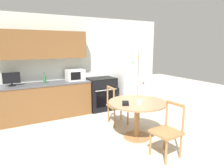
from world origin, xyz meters
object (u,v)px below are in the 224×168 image
Objects in this scene: oven_range at (101,93)px; counter_bottle at (45,79)px; dining_chair_near at (167,132)px; wallet at (126,104)px; candle_glass at (140,103)px; countertop_tv at (11,79)px; dining_chair_far at (117,106)px; refrigerator at (131,77)px; microwave at (75,75)px.

counter_bottle is at bearing 178.34° from oven_range.
dining_chair_near is 0.88m from wallet.
counter_bottle is at bearing 119.32° from candle_glass.
counter_bottle is at bearing 0.20° from countertop_tv.
counter_bottle is 1.93m from dining_chair_far.
refrigerator reaches higher than oven_range.
dining_chair_far reaches higher than candle_glass.
counter_bottle is 3.22m from dining_chair_near.
oven_range is at bearing 177.01° from refrigerator.
oven_range reaches higher than wallet.
counter_bottle is at bearing -128.61° from dining_chair_far.
refrigerator is at bearing 53.49° from wallet.
microwave is 0.79m from counter_bottle.
dining_chair_near is 5.34× the size of wallet.
countertop_tv reaches higher than microwave.
microwave is at bearing 101.80° from candle_glass.
oven_range is 11.63× the size of candle_glass.
candle_glass is at bearing -78.20° from microwave.
oven_range is 2.33× the size of microwave.
wallet is at bearing -16.91° from dining_chair_far.
oven_range is at bearing 176.24° from dining_chair_far.
dining_chair_near is 0.72m from candle_glass.
dining_chair_near is at bearing -80.03° from candle_glass.
candle_glass is at bearing -26.38° from wallet.
oven_range is 2.82m from dining_chair_near.
counter_bottle is (0.74, 0.00, -0.07)m from countertop_tv.
refrigerator is 1.95× the size of dining_chair_far.
countertop_tv is 0.74m from counter_bottle.
refrigerator is 1.95× the size of dining_chair_near.
dining_chair_far is at bearing -97.61° from oven_range.
counter_bottle is at bearing 21.53° from dining_chair_near.
microwave reaches higher than dining_chair_near.
microwave is 1.79× the size of counter_bottle.
candle_glass is (-1.27, -2.15, -0.10)m from refrigerator.
oven_range is 1.21m from dining_chair_far.
dining_chair_near is 1.62m from dining_chair_far.
counter_bottle is (-0.79, 0.00, -0.05)m from microwave.
refrigerator reaches higher than countertop_tv.
countertop_tv is 2.52m from dining_chair_far.
oven_range is 2.87× the size of countertop_tv.
wallet is (-1.50, -2.03, -0.11)m from refrigerator.
microwave reaches higher than wallet.
refrigerator is at bearing -2.19° from counter_bottle.
microwave is at bearing -0.05° from counter_bottle.
candle_glass is 0.26m from wallet.
microwave is (-0.73, 0.04, 0.58)m from oven_range.
dining_chair_near is at bearing -53.64° from countertop_tv.
counter_bottle reaches higher than dining_chair_far.
wallet is at bearing 21.13° from dining_chair_near.
candle_glass is 0.55× the size of wallet.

